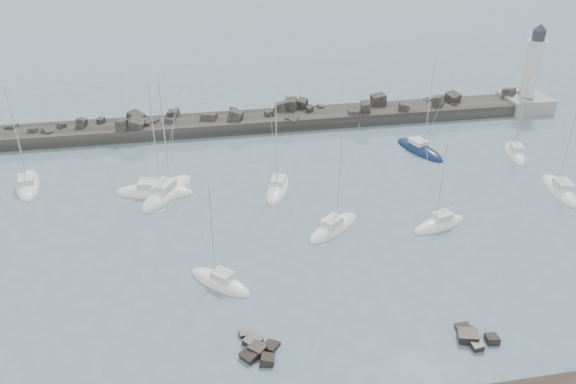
# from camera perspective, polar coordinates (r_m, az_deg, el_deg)

# --- Properties ---
(ground) EXTENTS (400.00, 400.00, 0.00)m
(ground) POSITION_cam_1_polar(r_m,az_deg,el_deg) (54.01, -0.13, -8.51)
(ground) COLOR slate
(ground) RESTS_ON ground
(rock_cluster_near) EXTENTS (3.59, 4.52, 1.40)m
(rock_cluster_near) POSITION_cam_1_polar(r_m,az_deg,el_deg) (46.45, -3.08, -15.88)
(rock_cluster_near) COLOR black
(rock_cluster_near) RESTS_ON ground
(rock_cluster_far) EXTENTS (3.45, 3.35, 1.49)m
(rock_cluster_far) POSITION_cam_1_polar(r_m,az_deg,el_deg) (49.79, 18.01, -13.86)
(rock_cluster_far) COLOR black
(rock_cluster_far) RESTS_ON ground
(breakwater) EXTENTS (115.00, 6.85, 5.18)m
(breakwater) POSITION_cam_1_polar(r_m,az_deg,el_deg) (86.65, -9.57, 6.33)
(breakwater) COLOR #282724
(breakwater) RESTS_ON ground
(lighthouse) EXTENTS (7.00, 7.00, 14.60)m
(lighthouse) POSITION_cam_1_polar(r_m,az_deg,el_deg) (101.55, 23.12, 9.42)
(lighthouse) COLOR gray
(lighthouse) RESTS_ON ground
(sailboat_1) EXTENTS (4.16, 8.99, 13.61)m
(sailboat_1) POSITION_cam_1_polar(r_m,az_deg,el_deg) (76.38, -24.88, 0.61)
(sailboat_1) COLOR white
(sailboat_1) RESTS_ON ground
(sailboat_3) EXTENTS (7.74, 9.89, 15.44)m
(sailboat_3) POSITION_cam_1_polar(r_m,az_deg,el_deg) (69.08, -12.17, -0.11)
(sailboat_3) COLOR white
(sailboat_3) RESTS_ON ground
(sailboat_4) EXTENTS (9.82, 4.67, 14.83)m
(sailboat_4) POSITION_cam_1_polar(r_m,az_deg,el_deg) (69.60, -13.40, -0.04)
(sailboat_4) COLOR white
(sailboat_4) RESTS_ON ground
(sailboat_5) EXTENTS (6.40, 6.36, 11.04)m
(sailboat_5) POSITION_cam_1_polar(r_m,az_deg,el_deg) (53.33, -6.88, -9.12)
(sailboat_5) COLOR white
(sailboat_5) RESTS_ON ground
(sailboat_6) EXTENTS (4.90, 8.20, 12.41)m
(sailboat_6) POSITION_cam_1_polar(r_m,az_deg,el_deg) (68.47, -1.05, 0.30)
(sailboat_6) COLOR white
(sailboat_6) RESTS_ON ground
(sailboat_7) EXTENTS (7.56, 6.66, 12.27)m
(sailboat_7) POSITION_cam_1_polar(r_m,az_deg,el_deg) (60.96, 4.66, -3.67)
(sailboat_7) COLOR white
(sailboat_7) RESTS_ON ground
(sailboat_8) EXTENTS (5.60, 9.23, 13.85)m
(sailboat_8) POSITION_cam_1_polar(r_m,az_deg,el_deg) (80.94, 13.22, 4.16)
(sailboat_8) COLOR #102046
(sailboat_8) RESTS_ON ground
(sailboat_9) EXTENTS (7.19, 4.15, 11.09)m
(sailboat_9) POSITION_cam_1_polar(r_m,az_deg,el_deg) (63.47, 15.10, -3.25)
(sailboat_9) COLOR white
(sailboat_9) RESTS_ON ground
(sailboat_10) EXTENTS (3.97, 8.61, 13.14)m
(sailboat_10) POSITION_cam_1_polar(r_m,az_deg,el_deg) (75.71, 25.87, 0.14)
(sailboat_10) COLOR white
(sailboat_10) RESTS_ON ground
(sailboat_12) EXTENTS (4.23, 7.70, 11.80)m
(sailboat_12) POSITION_cam_1_polar(r_m,az_deg,el_deg) (83.85, 22.03, 3.64)
(sailboat_12) COLOR white
(sailboat_12) RESTS_ON ground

